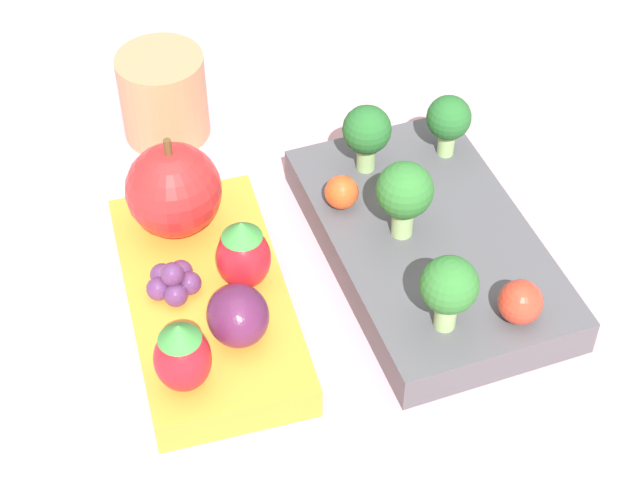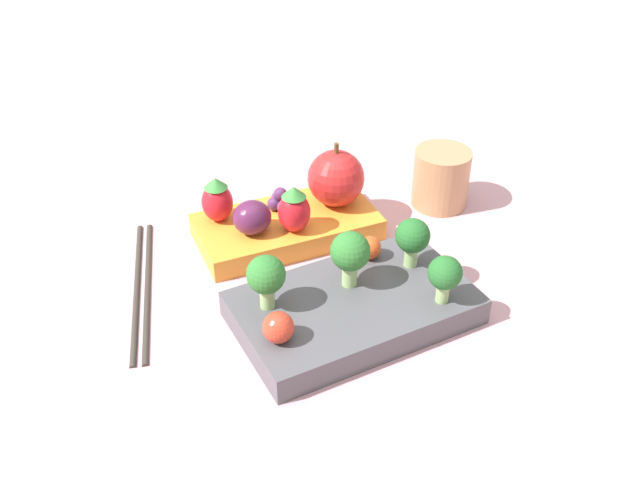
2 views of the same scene
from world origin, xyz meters
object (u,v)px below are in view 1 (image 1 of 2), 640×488
broccoli_floret_0 (367,132)px  broccoli_floret_1 (449,120)px  strawberry_0 (243,253)px  drinking_cup (164,96)px  apple (174,190)px  bento_box_savoury (429,245)px  broccoli_floret_2 (449,287)px  cherry_tomato_0 (342,192)px  plum (238,316)px  broccoli_floret_3 (405,193)px  grape_cluster (173,281)px  cherry_tomato_1 (520,302)px  bento_box_fruit (207,296)px  strawberry_1 (182,356)px

broccoli_floret_0 → broccoli_floret_1: size_ratio=1.08×
strawberry_0 → drinking_cup: (-0.18, -0.02, -0.02)m
apple → strawberry_0: apple is taller
drinking_cup → bento_box_savoury: bearing=40.8°
broccoli_floret_2 → cherry_tomato_0: size_ratio=2.32×
strawberry_0 → plum: size_ratio=1.29×
broccoli_floret_3 → apple: (-0.04, -0.13, -0.01)m
plum → grape_cluster: (-0.04, -0.03, -0.01)m
cherry_tomato_1 → broccoli_floret_0: bearing=-160.7°
bento_box_fruit → broccoli_floret_2: broccoli_floret_2 is taller
bento_box_fruit → strawberry_0: size_ratio=3.73×
grape_cluster → cherry_tomato_1: bearing=70.0°
broccoli_floret_1 → cherry_tomato_1: size_ratio=1.72×
broccoli_floret_0 → broccoli_floret_1: (-0.00, 0.06, -0.00)m
broccoli_floret_2 → bento_box_fruit: bearing=-117.5°
bento_box_fruit → cherry_tomato_0: bearing=114.7°
apple → strawberry_1: 0.12m
cherry_tomato_1 → strawberry_1: (-0.00, -0.19, 0.01)m
strawberry_0 → grape_cluster: 0.04m
cherry_tomato_0 → grape_cluster: bearing=-68.1°
broccoli_floret_2 → plum: broccoli_floret_2 is taller
bento_box_fruit → strawberry_0: strawberry_0 is taller
bento_box_savoury → strawberry_0: size_ratio=4.38×
apple → strawberry_1: (0.12, -0.01, -0.01)m
broccoli_floret_0 → strawberry_1: 0.20m
broccoli_floret_0 → grape_cluster: broccoli_floret_0 is taller
cherry_tomato_0 → apple: apple is taller
broccoli_floret_1 → strawberry_1: 0.25m
cherry_tomato_1 → strawberry_1: bearing=-90.4°
bento_box_savoury → plum: size_ratio=5.67×
broccoli_floret_0 → broccoli_floret_2: 0.14m
apple → broccoli_floret_1: bearing=97.1°
broccoli_floret_2 → plum: size_ratio=1.33×
broccoli_floret_1 → cherry_tomato_0: 0.09m
broccoli_floret_3 → plum: 0.13m
broccoli_floret_1 → broccoli_floret_3: (0.07, -0.05, 0.01)m
bento_box_fruit → drinking_cup: bearing=179.9°
broccoli_floret_1 → broccoli_floret_0: bearing=-88.4°
broccoli_floret_1 → drinking_cup: size_ratio=0.70×
cherry_tomato_0 → grape_cluster: 0.12m
broccoli_floret_0 → bento_box_savoury: bearing=19.3°
broccoli_floret_1 → broccoli_floret_3: size_ratio=0.84×
plum → cherry_tomato_1: bearing=80.4°
bento_box_fruit → broccoli_floret_0: bearing=121.8°
broccoli_floret_1 → grape_cluster: 0.21m
apple → grape_cluster: bearing=-10.7°
broccoli_floret_3 → drinking_cup: 0.21m
broccoli_floret_2 → broccoli_floret_0: bearing=-176.8°
bento_box_savoury → plum: bearing=-68.3°
broccoli_floret_1 → bento_box_savoury: bearing=-25.5°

